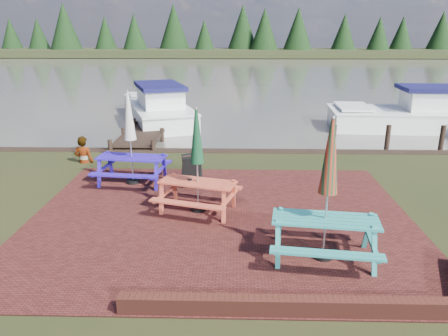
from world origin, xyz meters
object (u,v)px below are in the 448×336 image
object	(u,v)px
picnic_table_teal	(326,212)
person	(82,137)
picnic_table_blue	(131,152)
chalkboard	(192,170)
picnic_table_red	(198,177)
jetty	(153,123)
boat_near	(423,116)
boat_jetty	(158,109)

from	to	relation	value
picnic_table_teal	person	xyz separation A→B (m)	(-6.81, 6.23, -0.08)
person	picnic_table_teal	bearing A→B (deg)	146.74
picnic_table_teal	picnic_table_blue	bearing A→B (deg)	145.65
chalkboard	picnic_table_red	bearing A→B (deg)	-107.62
jetty	person	xyz separation A→B (m)	(-1.25, -5.84, 0.78)
picnic_table_blue	person	size ratio (longest dim) A/B	1.50
boat_near	jetty	bearing A→B (deg)	95.04
picnic_table_red	boat_near	size ratio (longest dim) A/B	0.31
boat_near	person	distance (m)	15.14
picnic_table_blue	boat_near	distance (m)	14.31
chalkboard	jetty	distance (m)	8.46
picnic_table_teal	jetty	xyz separation A→B (m)	(-5.56, 12.07, -0.86)
boat_jetty	jetty	bearing A→B (deg)	-107.71
picnic_table_blue	chalkboard	size ratio (longest dim) A/B	2.93
picnic_table_red	chalkboard	distance (m)	1.87
jetty	person	size ratio (longest dim) A/B	5.08
picnic_table_blue	boat_jetty	bearing A→B (deg)	102.41
person	boat_jetty	bearing A→B (deg)	-89.57
jetty	person	distance (m)	6.02
jetty	boat_jetty	distance (m)	1.91
chalkboard	boat_jetty	size ratio (longest dim) A/B	0.12
picnic_table_blue	boat_jetty	size ratio (longest dim) A/B	0.34
jetty	boat_near	distance (m)	12.53
boat_jetty	picnic_table_red	bearing A→B (deg)	-95.35
picnic_table_teal	chalkboard	size ratio (longest dim) A/B	3.06
jetty	person	world-z (taller)	person
picnic_table_teal	boat_jetty	bearing A→B (deg)	119.51
boat_near	picnic_table_blue	bearing A→B (deg)	128.47
picnic_table_teal	picnic_table_red	size ratio (longest dim) A/B	1.10
picnic_table_blue	person	world-z (taller)	picnic_table_blue
picnic_table_red	boat_jetty	world-z (taller)	picnic_table_red
picnic_table_teal	boat_jetty	xyz separation A→B (m)	(-5.63, 13.95, -0.53)
picnic_table_teal	jetty	world-z (taller)	picnic_table_teal
picnic_table_red	person	distance (m)	5.78
picnic_table_blue	chalkboard	distance (m)	1.81
picnic_table_teal	picnic_table_blue	world-z (taller)	picnic_table_teal
jetty	boat_near	bearing A→B (deg)	2.06
picnic_table_teal	jetty	size ratio (longest dim) A/B	0.31
picnic_table_red	jetty	distance (m)	10.28
picnic_table_teal	chalkboard	bearing A→B (deg)	133.82
picnic_table_blue	chalkboard	bearing A→B (deg)	0.92
picnic_table_blue	boat_near	xyz separation A→B (m)	(11.65, 8.30, -0.48)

